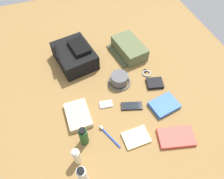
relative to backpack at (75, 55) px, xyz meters
name	(u,v)px	position (x,y,z in m)	size (l,w,h in m)	color
ground_plane	(112,94)	(-0.36, -0.16, -0.08)	(2.64, 2.02, 0.02)	olive
backpack	(75,55)	(0.00, 0.00, 0.00)	(0.36, 0.30, 0.15)	black
toiletry_pouch	(129,49)	(-0.05, -0.41, -0.02)	(0.31, 0.25, 0.10)	#56603D
bucket_hat	(119,80)	(-0.30, -0.24, -0.03)	(0.16, 0.16, 0.07)	#555555
toothpaste_tube	(83,175)	(-0.84, 0.16, 0.01)	(0.05, 0.05, 0.17)	white
lotion_bottle	(77,156)	(-0.73, 0.16, 0.00)	(0.04, 0.04, 0.14)	beige
shampoo_bottle	(84,136)	(-0.64, 0.10, 0.00)	(0.05, 0.05, 0.15)	#19471E
paperback_novel	(176,137)	(-0.79, -0.41, -0.06)	(0.17, 0.23, 0.02)	red
travel_guidebook	(164,105)	(-0.58, -0.44, -0.05)	(0.16, 0.19, 0.03)	blue
cell_phone	(132,106)	(-0.51, -0.25, -0.06)	(0.09, 0.15, 0.01)	black
media_player	(106,104)	(-0.44, -0.09, -0.06)	(0.06, 0.09, 0.01)	#B7B7BC
wristwatch	(146,73)	(-0.28, -0.45, -0.06)	(0.07, 0.06, 0.01)	#99999E
toothbrush	(109,135)	(-0.65, -0.04, -0.06)	(0.17, 0.08, 0.02)	blue
wallet	(155,83)	(-0.39, -0.47, -0.05)	(0.09, 0.11, 0.02)	black
notepad	(136,137)	(-0.72, -0.19, -0.06)	(0.11, 0.15, 0.02)	beige
folded_towel	(78,115)	(-0.46, 0.10, -0.05)	(0.20, 0.14, 0.04)	#C6B289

